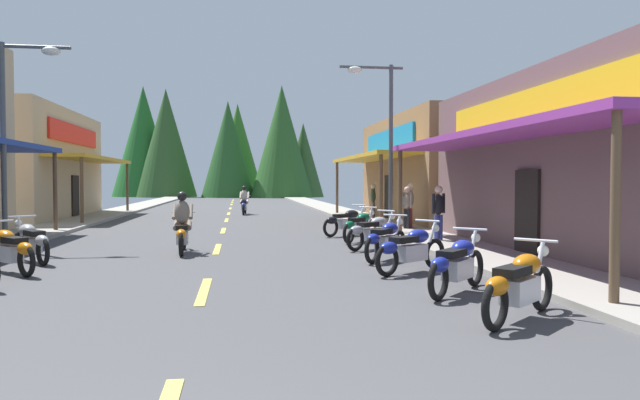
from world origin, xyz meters
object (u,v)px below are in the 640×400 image
at_px(motorcycle_parked_right_1, 457,264).
at_px(motorcycle_parked_left_4, 31,241).
at_px(pedestrian_strolling, 373,199).
at_px(motorcycle_parked_right_3, 386,239).
at_px(pedestrian_browsing, 438,210).
at_px(streetlamp_left, 17,112).
at_px(streetlamp_right, 381,123).
at_px(rider_cruising_trailing, 244,203).
at_px(motorcycle_parked_right_0, 519,284).
at_px(motorcycle_parked_left_3, 10,249).
at_px(motorcycle_parked_right_4, 373,231).
at_px(motorcycle_parked_right_2, 411,248).
at_px(pedestrian_by_shop, 407,206).
at_px(motorcycle_parked_right_5, 360,226).
at_px(motorcycle_parked_right_6, 347,221).
at_px(rider_cruising_lead, 182,228).
at_px(pedestrian_waiting, 410,203).

distance_m(motorcycle_parked_right_1, motorcycle_parked_left_4, 9.41).
bearing_deg(pedestrian_strolling, motorcycle_parked_right_3, -76.57).
bearing_deg(motorcycle_parked_left_4, motorcycle_parked_right_1, -157.19).
relative_size(motorcycle_parked_right_3, pedestrian_browsing, 1.01).
bearing_deg(pedestrian_browsing, streetlamp_left, -126.37).
relative_size(streetlamp_right, rider_cruising_trailing, 2.69).
height_order(motorcycle_parked_right_0, pedestrian_strolling, pedestrian_strolling).
bearing_deg(streetlamp_right, motorcycle_parked_left_3, -142.72).
distance_m(streetlamp_left, motorcycle_parked_right_0, 13.88).
height_order(streetlamp_left, motorcycle_parked_right_4, streetlamp_left).
relative_size(streetlamp_left, motorcycle_parked_right_2, 3.05).
bearing_deg(streetlamp_right, motorcycle_parked_right_3, -102.79).
distance_m(motorcycle_parked_right_2, pedestrian_by_shop, 9.44).
bearing_deg(motorcycle_parked_left_4, motorcycle_parked_left_3, 147.71).
height_order(streetlamp_right, motorcycle_parked_right_5, streetlamp_right).
height_order(streetlamp_right, pedestrian_strolling, streetlamp_right).
distance_m(motorcycle_parked_right_6, rider_cruising_trailing, 13.30).
bearing_deg(pedestrian_browsing, motorcycle_parked_left_3, -102.40).
height_order(rider_cruising_lead, rider_cruising_trailing, same).
distance_m(motorcycle_parked_right_2, rider_cruising_trailing, 20.95).
bearing_deg(motorcycle_parked_right_2, pedestrian_browsing, 30.40).
relative_size(motorcycle_parked_right_0, motorcycle_parked_right_2, 0.93).
bearing_deg(motorcycle_parked_right_0, motorcycle_parked_right_5, 49.72).
bearing_deg(streetlamp_left, motorcycle_parked_right_4, -8.96).
relative_size(motorcycle_parked_right_5, pedestrian_browsing, 1.02).
height_order(motorcycle_parked_right_0, motorcycle_parked_right_2, same).
bearing_deg(motorcycle_parked_right_1, pedestrian_waiting, 30.72).
height_order(rider_cruising_trailing, pedestrian_waiting, pedestrian_waiting).
xyz_separation_m(motorcycle_parked_right_0, motorcycle_parked_left_3, (-8.13, 5.03, 0.00)).
height_order(motorcycle_parked_right_6, motorcycle_parked_left_3, same).
height_order(motorcycle_parked_right_1, pedestrian_strolling, pedestrian_strolling).
xyz_separation_m(motorcycle_parked_right_2, motorcycle_parked_right_5, (0.21, 5.91, 0.00)).
xyz_separation_m(motorcycle_parked_left_3, pedestrian_waiting, (10.74, 8.50, 0.52)).
bearing_deg(motorcycle_parked_right_3, motorcycle_parked_right_5, 35.73).
xyz_separation_m(streetlamp_left, pedestrian_browsing, (11.63, -0.56, -2.69)).
xyz_separation_m(pedestrian_by_shop, pedestrian_waiting, (0.25, 0.43, 0.07)).
relative_size(motorcycle_parked_right_1, motorcycle_parked_right_4, 0.90).
xyz_separation_m(rider_cruising_lead, pedestrian_waiting, (7.67, 5.67, 0.36)).
xyz_separation_m(motorcycle_parked_right_2, motorcycle_parked_left_3, (-7.89, 0.99, 0.00)).
relative_size(streetlamp_left, motorcycle_parked_left_3, 3.39).
bearing_deg(pedestrian_strolling, motorcycle_parked_right_1, -73.33).
bearing_deg(rider_cruising_trailing, motorcycle_parked_right_0, -167.87).
relative_size(motorcycle_parked_right_0, pedestrian_waiting, 0.97).
height_order(motorcycle_parked_right_1, rider_cruising_lead, rider_cruising_lead).
bearing_deg(pedestrian_waiting, pedestrian_browsing, 94.12).
distance_m(motorcycle_parked_right_0, motorcycle_parked_right_5, 9.95).
relative_size(streetlamp_left, pedestrian_browsing, 3.27).
relative_size(motorcycle_parked_right_3, motorcycle_parked_left_3, 1.05).
bearing_deg(motorcycle_parked_right_0, motorcycle_parked_right_1, 53.34).
height_order(streetlamp_left, rider_cruising_trailing, streetlamp_left).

